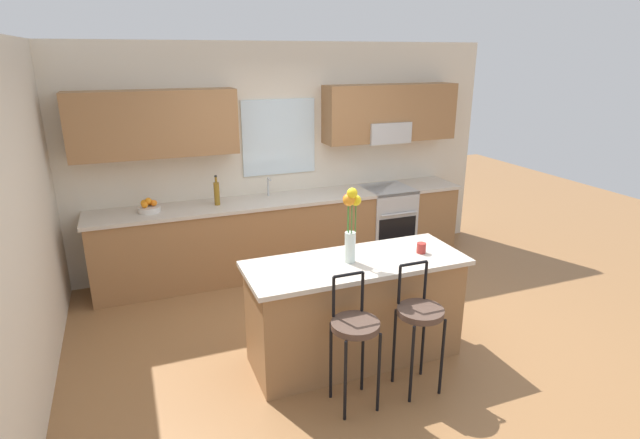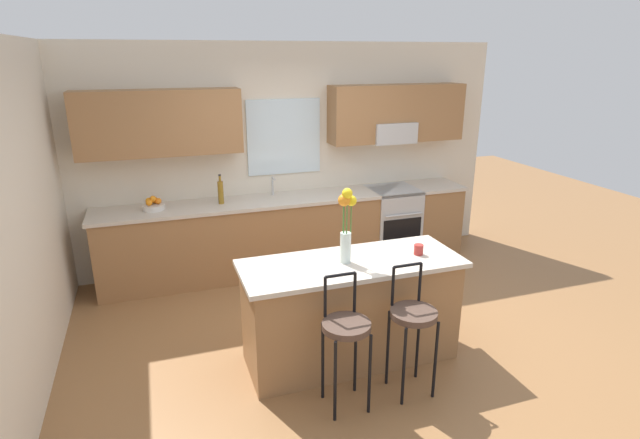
{
  "view_description": "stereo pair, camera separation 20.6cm",
  "coord_description": "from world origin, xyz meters",
  "px_view_note": "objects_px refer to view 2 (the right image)",
  "views": [
    {
      "loc": [
        -1.75,
        -3.85,
        2.57
      ],
      "look_at": [
        -0.03,
        0.55,
        1.0
      ],
      "focal_mm": 28.23,
      "sensor_mm": 36.0,
      "label": 1
    },
    {
      "loc": [
        -1.56,
        -3.92,
        2.57
      ],
      "look_at": [
        -0.03,
        0.55,
        1.0
      ],
      "focal_mm": 28.23,
      "sensor_mm": 36.0,
      "label": 2
    }
  ],
  "objects_px": {
    "fruit_bowl_oranges": "(153,205)",
    "flower_vase": "(346,220)",
    "bar_stool_near": "(346,331)",
    "bar_stool_middle": "(413,319)",
    "kitchen_island": "(351,310)",
    "bottle_olive_oil": "(221,192)",
    "mug_ceramic": "(419,250)",
    "oven_range": "(392,222)"
  },
  "relations": [
    {
      "from": "oven_range",
      "to": "bottle_olive_oil",
      "type": "height_order",
      "value": "bottle_olive_oil"
    },
    {
      "from": "mug_ceramic",
      "to": "bar_stool_middle",
      "type": "bearing_deg",
      "value": -121.57
    },
    {
      "from": "bar_stool_middle",
      "to": "fruit_bowl_oranges",
      "type": "bearing_deg",
      "value": 124.31
    },
    {
      "from": "bar_stool_middle",
      "to": "mug_ceramic",
      "type": "xyz_separation_m",
      "value": [
        0.32,
        0.53,
        0.33
      ]
    },
    {
      "from": "flower_vase",
      "to": "mug_ceramic",
      "type": "height_order",
      "value": "flower_vase"
    },
    {
      "from": "oven_range",
      "to": "bar_stool_middle",
      "type": "xyz_separation_m",
      "value": [
        -1.13,
        -2.6,
        0.18
      ]
    },
    {
      "from": "bottle_olive_oil",
      "to": "oven_range",
      "type": "bearing_deg",
      "value": -0.65
    },
    {
      "from": "flower_vase",
      "to": "fruit_bowl_oranges",
      "type": "xyz_separation_m",
      "value": [
        -1.46,
        2.06,
        -0.32
      ]
    },
    {
      "from": "bar_stool_near",
      "to": "bar_stool_middle",
      "type": "xyz_separation_m",
      "value": [
        0.55,
        0.0,
        0.0
      ]
    },
    {
      "from": "flower_vase",
      "to": "kitchen_island",
      "type": "bearing_deg",
      "value": -2.61
    },
    {
      "from": "bar_stool_near",
      "to": "fruit_bowl_oranges",
      "type": "distance_m",
      "value": 2.93
    },
    {
      "from": "bar_stool_near",
      "to": "bar_stool_middle",
      "type": "bearing_deg",
      "value": 0.0
    },
    {
      "from": "bar_stool_middle",
      "to": "kitchen_island",
      "type": "bearing_deg",
      "value": 115.69
    },
    {
      "from": "bar_stool_near",
      "to": "fruit_bowl_oranges",
      "type": "xyz_separation_m",
      "value": [
        -1.25,
        2.63,
        0.34
      ]
    },
    {
      "from": "oven_range",
      "to": "mug_ceramic",
      "type": "relative_size",
      "value": 10.22
    },
    {
      "from": "kitchen_island",
      "to": "flower_vase",
      "type": "xyz_separation_m",
      "value": [
        -0.06,
        0.0,
        0.83
      ]
    },
    {
      "from": "bar_stool_middle",
      "to": "oven_range",
      "type": "bearing_deg",
      "value": 66.5
    },
    {
      "from": "flower_vase",
      "to": "bar_stool_near",
      "type": "bearing_deg",
      "value": -110.7
    },
    {
      "from": "oven_range",
      "to": "fruit_bowl_oranges",
      "type": "distance_m",
      "value": 2.97
    },
    {
      "from": "oven_range",
      "to": "flower_vase",
      "type": "bearing_deg",
      "value": -125.83
    },
    {
      "from": "kitchen_island",
      "to": "bar_stool_middle",
      "type": "distance_m",
      "value": 0.66
    },
    {
      "from": "mug_ceramic",
      "to": "flower_vase",
      "type": "bearing_deg",
      "value": 175.91
    },
    {
      "from": "kitchen_island",
      "to": "mug_ceramic",
      "type": "relative_size",
      "value": 20.73
    },
    {
      "from": "fruit_bowl_oranges",
      "to": "bar_stool_middle",
      "type": "bearing_deg",
      "value": -55.69
    },
    {
      "from": "oven_range",
      "to": "kitchen_island",
      "type": "distance_m",
      "value": 2.47
    },
    {
      "from": "oven_range",
      "to": "flower_vase",
      "type": "relative_size",
      "value": 1.44
    },
    {
      "from": "bottle_olive_oil",
      "to": "bar_stool_middle",
      "type": "bearing_deg",
      "value": -68.17
    },
    {
      "from": "kitchen_island",
      "to": "bar_stool_middle",
      "type": "bearing_deg",
      "value": -64.31
    },
    {
      "from": "bottle_olive_oil",
      "to": "kitchen_island",
      "type": "bearing_deg",
      "value": -69.29
    },
    {
      "from": "oven_range",
      "to": "kitchen_island",
      "type": "xyz_separation_m",
      "value": [
        -1.41,
        -2.03,
        0.0
      ]
    },
    {
      "from": "flower_vase",
      "to": "bottle_olive_oil",
      "type": "relative_size",
      "value": 1.87
    },
    {
      "from": "oven_range",
      "to": "mug_ceramic",
      "type": "height_order",
      "value": "mug_ceramic"
    },
    {
      "from": "bar_stool_near",
      "to": "mug_ceramic",
      "type": "xyz_separation_m",
      "value": [
        0.87,
        0.53,
        0.33
      ]
    },
    {
      "from": "fruit_bowl_oranges",
      "to": "mug_ceramic",
      "type": "bearing_deg",
      "value": -44.79
    },
    {
      "from": "mug_ceramic",
      "to": "fruit_bowl_oranges",
      "type": "bearing_deg",
      "value": 135.21
    },
    {
      "from": "bottle_olive_oil",
      "to": "flower_vase",
      "type": "bearing_deg",
      "value": -70.69
    },
    {
      "from": "bar_stool_near",
      "to": "flower_vase",
      "type": "bearing_deg",
      "value": 69.3
    },
    {
      "from": "oven_range",
      "to": "fruit_bowl_oranges",
      "type": "relative_size",
      "value": 3.83
    },
    {
      "from": "bar_stool_middle",
      "to": "flower_vase",
      "type": "bearing_deg",
      "value": 120.11
    },
    {
      "from": "fruit_bowl_oranges",
      "to": "flower_vase",
      "type": "bearing_deg",
      "value": -54.59
    },
    {
      "from": "oven_range",
      "to": "kitchen_island",
      "type": "relative_size",
      "value": 0.49
    },
    {
      "from": "oven_range",
      "to": "mug_ceramic",
      "type": "bearing_deg",
      "value": -111.26
    }
  ]
}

